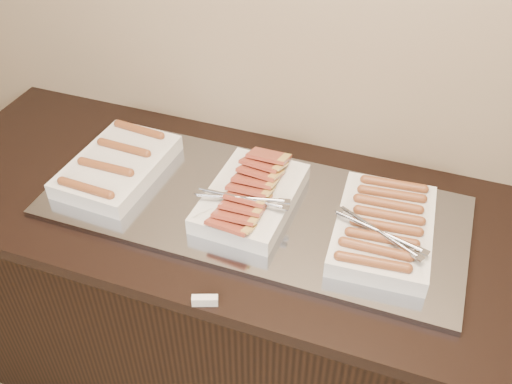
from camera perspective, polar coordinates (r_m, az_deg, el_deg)
counter at (r=1.98m, az=-0.48°, el=-11.37°), size 2.06×0.76×0.90m
warming_tray at (r=1.64m, az=-0.34°, el=-1.51°), size 1.20×0.50×0.02m
dish_left at (r=1.78m, az=-13.66°, el=2.64°), size 0.26×0.38×0.07m
dish_center at (r=1.61m, az=-0.54°, el=-0.39°), size 0.27×0.38×0.09m
dish_right at (r=1.55m, az=12.63°, el=-3.52°), size 0.28×0.39×0.08m
label_holder at (r=1.41m, az=-5.13°, el=-10.75°), size 0.07×0.04×0.03m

